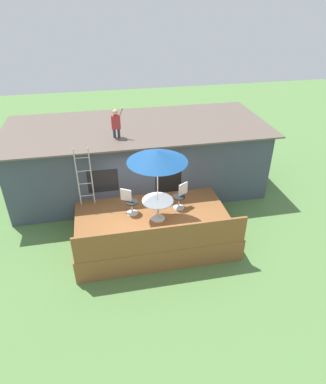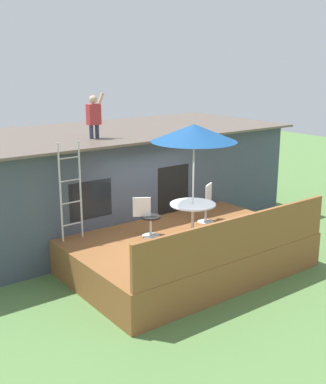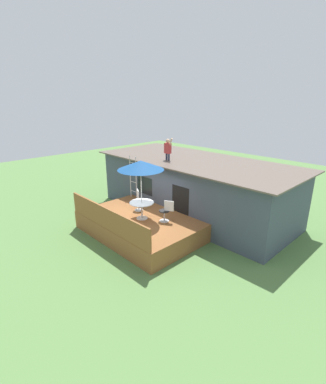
% 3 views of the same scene
% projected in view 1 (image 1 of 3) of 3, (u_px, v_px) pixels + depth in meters
% --- Properties ---
extents(ground_plane, '(40.00, 40.00, 0.00)m').
position_uv_depth(ground_plane, '(153.00, 237.00, 11.87)').
color(ground_plane, '#567F42').
extents(house, '(10.50, 4.50, 2.81)m').
position_uv_depth(house, '(138.00, 157.00, 14.14)').
color(house, '#424C5B').
rests_on(house, ground).
extents(deck, '(5.25, 3.47, 0.80)m').
position_uv_depth(deck, '(153.00, 228.00, 11.66)').
color(deck, brown).
rests_on(deck, ground).
extents(deck_railing, '(5.15, 0.08, 0.90)m').
position_uv_depth(deck_railing, '(163.00, 239.00, 9.81)').
color(deck_railing, brown).
rests_on(deck_railing, deck).
extents(patio_table, '(1.04, 1.04, 0.74)m').
position_uv_depth(patio_table, '(158.00, 204.00, 11.14)').
color(patio_table, silver).
rests_on(patio_table, deck).
extents(patio_umbrella, '(1.90, 1.90, 2.54)m').
position_uv_depth(patio_umbrella, '(157.00, 156.00, 10.22)').
color(patio_umbrella, silver).
rests_on(patio_umbrella, deck).
extents(step_ladder, '(0.52, 0.04, 2.20)m').
position_uv_depth(step_ladder, '(85.00, 177.00, 11.65)').
color(step_ladder, silver).
rests_on(step_ladder, deck).
extents(person_figure, '(0.47, 0.20, 1.11)m').
position_uv_depth(person_figure, '(116.00, 121.00, 12.06)').
color(person_figure, '#33384C').
rests_on(person_figure, house).
extents(patio_chair_left, '(0.57, 0.44, 0.92)m').
position_uv_depth(patio_chair_left, '(130.00, 202.00, 11.51)').
color(patio_chair_left, silver).
rests_on(patio_chair_left, deck).
extents(patio_chair_right, '(0.57, 0.44, 0.92)m').
position_uv_depth(patio_chair_right, '(180.00, 196.00, 11.81)').
color(patio_chair_right, silver).
rests_on(patio_chair_right, deck).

